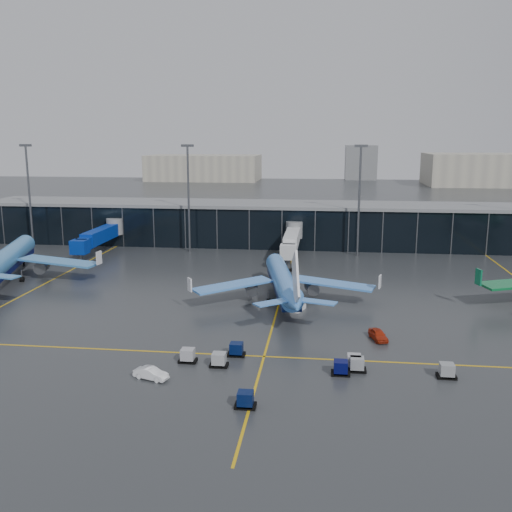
# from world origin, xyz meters

# --- Properties ---
(ground) EXTENTS (600.00, 600.00, 0.00)m
(ground) POSITION_xyz_m (0.00, 0.00, 0.00)
(ground) COLOR #282B2D
(ground) RESTS_ON ground
(terminal_pier) EXTENTS (142.00, 17.00, 10.70)m
(terminal_pier) POSITION_xyz_m (0.00, 62.00, 5.42)
(terminal_pier) COLOR black
(terminal_pier) RESTS_ON ground
(jet_bridges) EXTENTS (94.00, 27.50, 7.20)m
(jet_bridges) POSITION_xyz_m (-35.00, 42.99, 4.55)
(jet_bridges) COLOR #595B60
(jet_bridges) RESTS_ON ground
(flood_masts) EXTENTS (203.00, 0.50, 25.50)m
(flood_masts) POSITION_xyz_m (5.00, 50.00, 13.81)
(flood_masts) COLOR #595B60
(flood_masts) RESTS_ON ground
(distant_hangars) EXTENTS (260.00, 71.00, 22.00)m
(distant_hangars) POSITION_xyz_m (49.94, 270.08, 8.79)
(distant_hangars) COLOR #B2AD99
(distant_hangars) RESTS_ON ground
(taxi_lines) EXTENTS (220.00, 120.00, 0.02)m
(taxi_lines) POSITION_xyz_m (10.00, 10.61, 0.01)
(taxi_lines) COLOR gold
(taxi_lines) RESTS_ON ground
(airliner_arkefly) EXTENTS (47.58, 51.11, 13.04)m
(airliner_arkefly) POSITION_xyz_m (-43.44, 18.50, 6.52)
(airliner_arkefly) COLOR #3B80C3
(airliner_arkefly) RESTS_ON ground
(airliner_klm_near) EXTENTS (38.23, 41.80, 11.24)m
(airliner_klm_near) POSITION_xyz_m (10.40, 10.62, 5.62)
(airliner_klm_near) COLOR #4487E1
(airliner_klm_near) RESTS_ON ground
(baggage_carts) EXTENTS (32.85, 15.32, 1.70)m
(baggage_carts) POSITION_xyz_m (14.41, -19.37, 0.76)
(baggage_carts) COLOR black
(baggage_carts) RESTS_ON ground
(mobile_airstair) EXTENTS (3.15, 3.75, 3.45)m
(mobile_airstair) POSITION_xyz_m (12.98, 5.25, 0.77)
(mobile_airstair) COLOR white
(mobile_airstair) RESTS_ON ground
(service_van_red) EXTENTS (2.79, 4.56, 1.45)m
(service_van_red) POSITION_xyz_m (24.83, -7.10, 0.72)
(service_van_red) COLOR #A6240C
(service_van_red) RESTS_ON ground
(service_van_white) EXTENTS (4.36, 2.61, 1.36)m
(service_van_white) POSITION_xyz_m (-2.11, -23.34, 0.68)
(service_van_white) COLOR white
(service_van_white) RESTS_ON ground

